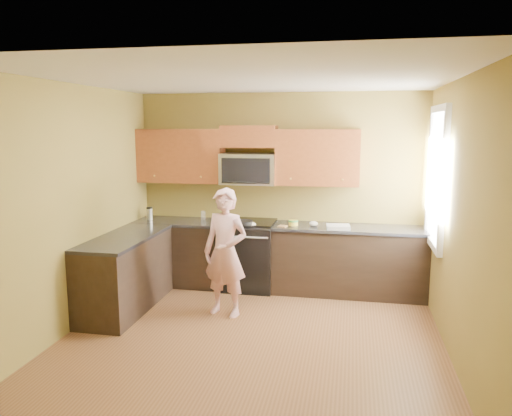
% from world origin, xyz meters
% --- Properties ---
extents(floor, '(4.00, 4.00, 0.00)m').
position_xyz_m(floor, '(0.00, 0.00, 0.00)').
color(floor, brown).
rests_on(floor, ground).
extents(ceiling, '(4.00, 4.00, 0.00)m').
position_xyz_m(ceiling, '(0.00, 0.00, 2.70)').
color(ceiling, white).
rests_on(ceiling, ground).
extents(wall_back, '(4.00, 0.00, 4.00)m').
position_xyz_m(wall_back, '(0.00, 2.00, 1.35)').
color(wall_back, olive).
rests_on(wall_back, ground).
extents(wall_front, '(4.00, 0.00, 4.00)m').
position_xyz_m(wall_front, '(0.00, -2.00, 1.35)').
color(wall_front, olive).
rests_on(wall_front, ground).
extents(wall_left, '(0.00, 4.00, 4.00)m').
position_xyz_m(wall_left, '(-2.00, 0.00, 1.35)').
color(wall_left, olive).
rests_on(wall_left, ground).
extents(wall_right, '(0.00, 4.00, 4.00)m').
position_xyz_m(wall_right, '(2.00, 0.00, 1.35)').
color(wall_right, olive).
rests_on(wall_right, ground).
extents(cabinet_back_run, '(4.00, 0.60, 0.88)m').
position_xyz_m(cabinet_back_run, '(0.00, 1.70, 0.44)').
color(cabinet_back_run, black).
rests_on(cabinet_back_run, floor).
extents(cabinet_left_run, '(0.60, 1.60, 0.88)m').
position_xyz_m(cabinet_left_run, '(-1.70, 0.60, 0.44)').
color(cabinet_left_run, black).
rests_on(cabinet_left_run, floor).
extents(countertop_back, '(4.00, 0.62, 0.04)m').
position_xyz_m(countertop_back, '(0.00, 1.69, 0.90)').
color(countertop_back, black).
rests_on(countertop_back, cabinet_back_run).
extents(countertop_left, '(0.62, 1.60, 0.04)m').
position_xyz_m(countertop_left, '(-1.69, 0.60, 0.90)').
color(countertop_left, black).
rests_on(countertop_left, cabinet_left_run).
extents(stove, '(0.76, 0.65, 0.95)m').
position_xyz_m(stove, '(-0.40, 1.68, 0.47)').
color(stove, black).
rests_on(stove, floor).
extents(microwave, '(0.76, 0.40, 0.42)m').
position_xyz_m(microwave, '(-0.40, 1.80, 1.45)').
color(microwave, silver).
rests_on(microwave, wall_back).
extents(upper_cab_left, '(1.22, 0.33, 0.75)m').
position_xyz_m(upper_cab_left, '(-1.39, 1.83, 1.45)').
color(upper_cab_left, brown).
rests_on(upper_cab_left, wall_back).
extents(upper_cab_right, '(1.12, 0.33, 0.75)m').
position_xyz_m(upper_cab_right, '(0.54, 1.83, 1.45)').
color(upper_cab_right, brown).
rests_on(upper_cab_right, wall_back).
extents(upper_cab_over_mw, '(0.76, 0.33, 0.30)m').
position_xyz_m(upper_cab_over_mw, '(-0.40, 1.83, 2.10)').
color(upper_cab_over_mw, brown).
rests_on(upper_cab_over_mw, wall_back).
extents(window, '(0.06, 1.06, 1.66)m').
position_xyz_m(window, '(1.98, 1.20, 1.65)').
color(window, white).
rests_on(window, wall_right).
extents(woman, '(0.63, 0.50, 1.53)m').
position_xyz_m(woman, '(-0.44, 0.65, 0.76)').
color(woman, '#E2717E').
rests_on(woman, floor).
extents(frying_pan, '(0.35, 0.49, 0.06)m').
position_xyz_m(frying_pan, '(-0.40, 1.42, 0.95)').
color(frying_pan, black).
rests_on(frying_pan, stove).
extents(butter_tub, '(0.16, 0.16, 0.10)m').
position_xyz_m(butter_tub, '(0.24, 1.64, 0.92)').
color(butter_tub, yellow).
rests_on(butter_tub, countertop_back).
extents(toast_slice, '(0.13, 0.13, 0.01)m').
position_xyz_m(toast_slice, '(0.11, 1.52, 0.93)').
color(toast_slice, '#B27F47').
rests_on(toast_slice, countertop_back).
extents(napkin_a, '(0.14, 0.15, 0.06)m').
position_xyz_m(napkin_a, '(-0.29, 1.45, 0.95)').
color(napkin_a, silver).
rests_on(napkin_a, countertop_back).
extents(napkin_b, '(0.15, 0.16, 0.07)m').
position_xyz_m(napkin_b, '(0.52, 1.65, 0.95)').
color(napkin_b, silver).
rests_on(napkin_b, countertop_back).
extents(dish_towel, '(0.32, 0.27, 0.05)m').
position_xyz_m(dish_towel, '(0.84, 1.54, 0.95)').
color(dish_towel, white).
rests_on(dish_towel, countertop_back).
extents(travel_mug, '(0.09, 0.09, 0.18)m').
position_xyz_m(travel_mug, '(-1.82, 1.67, 0.92)').
color(travel_mug, silver).
rests_on(travel_mug, countertop_back).
extents(glass_b, '(0.08, 0.08, 0.12)m').
position_xyz_m(glass_b, '(-1.08, 1.84, 0.98)').
color(glass_b, silver).
rests_on(glass_b, countertop_back).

